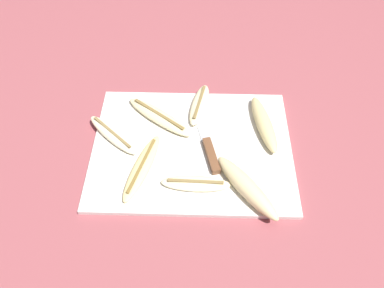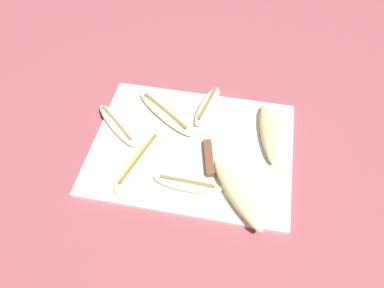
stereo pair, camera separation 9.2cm
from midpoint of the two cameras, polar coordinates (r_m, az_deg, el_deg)
ground_plane at (r=0.94m, az=2.80°, el=-1.00°), size 4.00×4.00×0.00m
cutting_board at (r=0.94m, az=2.82°, el=-0.78°), size 0.49×0.38×0.01m
knife at (r=0.92m, az=5.36°, el=-1.40°), size 0.07×0.22×0.02m
banana_ripe_center at (r=0.85m, az=10.07°, el=-7.76°), size 0.16×0.19×0.04m
banana_spotted_left at (r=0.97m, az=14.25°, el=1.47°), size 0.08×0.20×0.03m
banana_cream_curved at (r=1.01m, az=5.00°, el=5.65°), size 0.07×0.16×0.02m
banana_soft_right at (r=0.99m, az=-1.42°, el=4.57°), size 0.19×0.16×0.02m
banana_bright_far at (r=0.97m, az=-8.68°, el=2.71°), size 0.16×0.15×0.02m
banana_golden_short at (r=0.90m, az=-5.23°, el=-2.67°), size 0.10×0.20×0.02m
banana_pale_long at (r=0.86m, az=2.40°, el=-6.24°), size 0.16×0.05×0.02m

